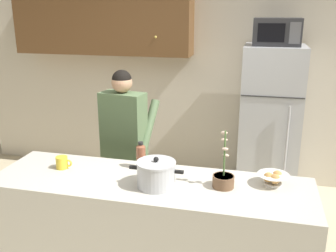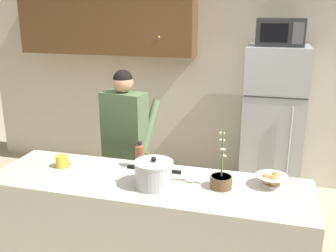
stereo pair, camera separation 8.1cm
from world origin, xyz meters
The scene contains 10 objects.
back_wall_unit centered at (-0.28, 2.25, 1.45)m, with size 6.00×0.48×2.60m.
kitchen_island centered at (0.00, 0.00, 0.46)m, with size 2.32×0.68×0.92m, color beige.
refrigerator centered at (0.85, 1.85, 0.87)m, with size 0.64×0.68×1.73m.
microwave centered at (0.85, 1.83, 1.87)m, with size 0.48×0.37×0.28m.
person_near_pot centered at (-0.47, 0.77, 0.98)m, with size 0.54×0.47×1.59m.
cooking_pot centered at (0.07, -0.07, 1.01)m, with size 0.38×0.27×0.22m.
coffee_mug centered at (-0.72, 0.06, 0.97)m, with size 0.13×0.09×0.10m.
bread_bowl centered at (0.86, 0.14, 0.97)m, with size 0.22×0.22×0.10m.
bottle_near_edge centered at (-0.13, 0.21, 1.02)m, with size 0.07×0.07×0.21m.
potted_orchid centered at (0.52, 0.03, 0.98)m, with size 0.15×0.15×0.41m.
Camera 1 is at (0.73, -2.41, 2.10)m, focal length 41.02 mm.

